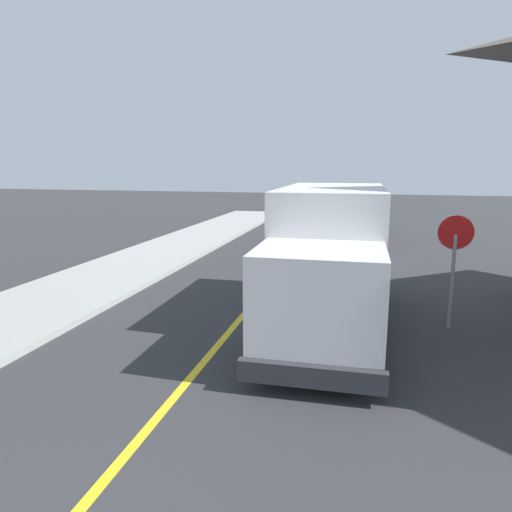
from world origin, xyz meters
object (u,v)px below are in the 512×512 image
object	(u,v)px
stop_sign	(454,250)
box_truck	(330,250)
parked_car_mid	(359,222)
parked_car_near	(354,241)

from	to	relation	value
stop_sign	box_truck	bearing A→B (deg)	-174.69
box_truck	parked_car_mid	distance (m)	13.60
stop_sign	parked_car_near	bearing A→B (deg)	108.42
parked_car_near	stop_sign	world-z (taller)	stop_sign
box_truck	stop_sign	size ratio (longest dim) A/B	2.72
parked_car_mid	stop_sign	distance (m)	13.55
box_truck	parked_car_near	distance (m)	7.55
parked_car_near	stop_sign	bearing A→B (deg)	-71.58
box_truck	stop_sign	world-z (taller)	box_truck
parked_car_near	parked_car_mid	size ratio (longest dim) A/B	1.02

